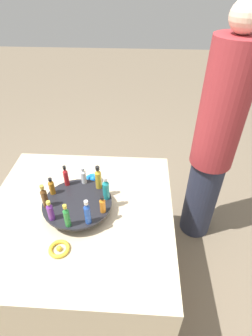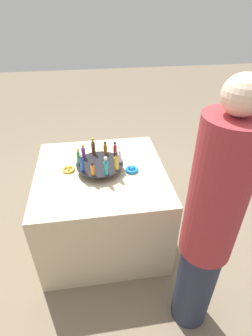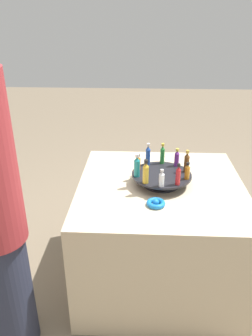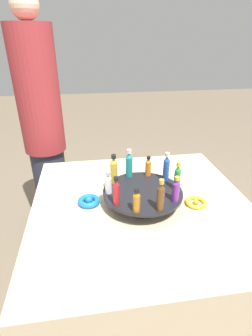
# 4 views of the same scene
# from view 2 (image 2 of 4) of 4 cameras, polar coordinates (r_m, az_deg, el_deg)

# --- Properties ---
(ground_plane) EXTENTS (12.00, 12.00, 0.00)m
(ground_plane) POSITION_cam_2_polar(r_m,az_deg,el_deg) (2.47, -4.71, -14.10)
(ground_plane) COLOR #756651
(party_table) EXTENTS (0.98, 0.98, 0.70)m
(party_table) POSITION_cam_2_polar(r_m,az_deg,el_deg) (2.22, -5.13, -8.07)
(party_table) COLOR beige
(party_table) RESTS_ON ground_plane
(display_stand) EXTENTS (0.35, 0.35, 0.07)m
(display_stand) POSITION_cam_2_polar(r_m,az_deg,el_deg) (1.97, -5.71, 0.46)
(display_stand) COLOR black
(display_stand) RESTS_ON party_table
(bottle_clear) EXTENTS (0.03, 0.03, 0.10)m
(bottle_clear) POSITION_cam_2_polar(r_m,az_deg,el_deg) (1.94, -1.40, 2.38)
(bottle_clear) COLOR silver
(bottle_clear) RESTS_ON display_stand
(bottle_red) EXTENTS (0.03, 0.03, 0.13)m
(bottle_red) POSITION_cam_2_polar(r_m,az_deg,el_deg) (2.01, -2.39, 3.95)
(bottle_red) COLOR #B21E23
(bottle_red) RESTS_ON display_stand
(bottle_amber) EXTENTS (0.03, 0.03, 0.10)m
(bottle_amber) POSITION_cam_2_polar(r_m,az_deg,el_deg) (2.06, -4.54, 4.35)
(bottle_amber) COLOR #AD6B19
(bottle_amber) RESTS_ON display_stand
(bottle_brown) EXTENTS (0.03, 0.03, 0.14)m
(bottle_brown) POSITION_cam_2_polar(r_m,az_deg,el_deg) (2.05, -7.15, 4.61)
(bottle_brown) COLOR brown
(bottle_brown) RESTS_ON display_stand
(bottle_purple) EXTENTS (0.03, 0.03, 0.11)m
(bottle_purple) POSITION_cam_2_polar(r_m,az_deg,el_deg) (2.02, -9.28, 3.48)
(bottle_purple) COLOR #702D93
(bottle_purple) RESTS_ON display_stand
(bottle_green) EXTENTS (0.03, 0.03, 0.13)m
(bottle_green) POSITION_cam_2_polar(r_m,az_deg,el_deg) (1.94, -10.27, 2.32)
(bottle_green) COLOR #288438
(bottle_green) RESTS_ON display_stand
(bottle_blue) EXTENTS (0.03, 0.03, 0.14)m
(bottle_blue) POSITION_cam_2_polar(r_m,az_deg,el_deg) (1.86, -9.58, 1.02)
(bottle_blue) COLOR #234CAD
(bottle_blue) RESTS_ON display_stand
(bottle_orange) EXTENTS (0.03, 0.03, 0.10)m
(bottle_orange) POSITION_cam_2_polar(r_m,az_deg,el_deg) (1.82, -7.27, -0.29)
(bottle_orange) COLOR orange
(bottle_orange) RESTS_ON display_stand
(bottle_teal) EXTENTS (0.03, 0.03, 0.14)m
(bottle_teal) POSITION_cam_2_polar(r_m,az_deg,el_deg) (1.81, -4.39, 0.32)
(bottle_teal) COLOR teal
(bottle_teal) RESTS_ON display_stand
(bottle_gold) EXTENTS (0.03, 0.03, 0.14)m
(bottle_gold) POSITION_cam_2_polar(r_m,az_deg,el_deg) (1.85, -2.12, 1.38)
(bottle_gold) COLOR gold
(bottle_gold) RESTS_ON display_stand
(ribbon_bow_gold) EXTENTS (0.10, 0.10, 0.02)m
(ribbon_bow_gold) POSITION_cam_2_polar(r_m,az_deg,el_deg) (2.04, -12.40, -0.32)
(ribbon_bow_gold) COLOR gold
(ribbon_bow_gold) RESTS_ON party_table
(ribbon_bow_blue) EXTENTS (0.10, 0.10, 0.04)m
(ribbon_bow_blue) POSITION_cam_2_polar(r_m,az_deg,el_deg) (1.98, 1.28, -0.36)
(ribbon_bow_blue) COLOR blue
(ribbon_bow_blue) RESTS_ON party_table
(person_figure) EXTENTS (0.27, 0.27, 1.61)m
(person_figure) POSITION_cam_2_polar(r_m,az_deg,el_deg) (1.46, 17.49, -12.87)
(person_figure) COLOR #282D42
(person_figure) RESTS_ON ground_plane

